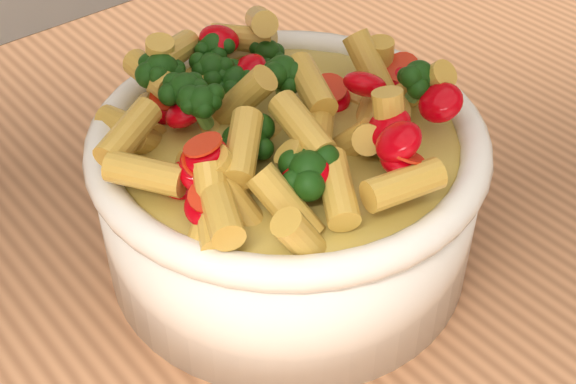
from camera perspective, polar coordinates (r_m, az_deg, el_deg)
serving_bowl at (r=0.52m, az=-0.00°, el=0.11°), size 0.25×0.25×0.11m
pasta_salad at (r=0.48m, az=0.00°, el=6.16°), size 0.20×0.20×0.04m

